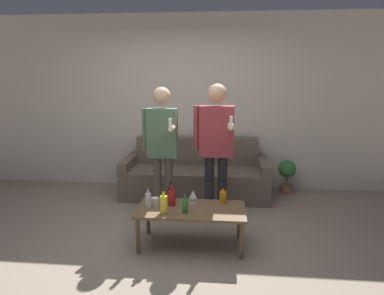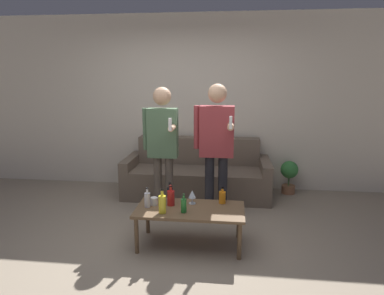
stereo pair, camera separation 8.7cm
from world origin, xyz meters
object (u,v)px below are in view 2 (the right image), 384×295
object	(u,v)px
bottle_orange	(162,204)
person_standing_left	(162,141)
couch	(197,175)
person_standing_right	(216,141)
coffee_table	(190,212)

from	to	relation	value
bottle_orange	person_standing_left	distance (m)	0.97
couch	bottle_orange	bearing A→B (deg)	-95.69
person_standing_left	person_standing_right	size ratio (longest dim) A/B	0.98
bottle_orange	person_standing_right	xyz separation A→B (m)	(0.50, 0.86, 0.49)
coffee_table	person_standing_left	bearing A→B (deg)	122.01
coffee_table	person_standing_left	size ratio (longest dim) A/B	0.69
couch	bottle_orange	world-z (taller)	couch
person_standing_left	person_standing_right	xyz separation A→B (m)	(0.65, 0.03, 0.01)
couch	bottle_orange	xyz separation A→B (m)	(-0.17, -1.75, 0.22)
person_standing_left	bottle_orange	bearing A→B (deg)	-79.18
bottle_orange	coffee_table	bearing A→B (deg)	30.23
coffee_table	bottle_orange	bearing A→B (deg)	-149.77
bottle_orange	person_standing_left	world-z (taller)	person_standing_left
couch	person_standing_left	world-z (taller)	person_standing_left
coffee_table	bottle_orange	distance (m)	0.34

